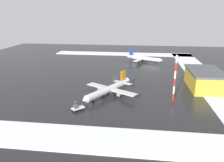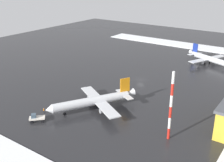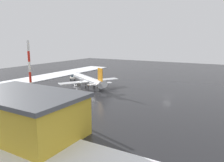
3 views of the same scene
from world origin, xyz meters
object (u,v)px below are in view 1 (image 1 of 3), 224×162
at_px(pushback_tug, 77,108).
at_px(ground_crew_by_nose_gear, 111,93).
at_px(airplane_far_rear, 108,90).
at_px(ground_crew_mid_apron, 75,103).
at_px(airplane_parked_portside, 144,58).
at_px(antenna_mast, 175,79).
at_px(cargo_hangar, 205,79).

relative_size(pushback_tug, ground_crew_by_nose_gear, 2.81).
bearing_deg(airplane_far_rear, ground_crew_by_nose_gear, 155.83).
height_order(pushback_tug, ground_crew_by_nose_gear, pushback_tug).
bearing_deg(ground_crew_mid_apron, airplane_parked_portside, -164.55).
relative_size(pushback_tug, ground_crew_mid_apron, 2.81).
bearing_deg(airplane_parked_portside, antenna_mast, -57.43).
bearing_deg(pushback_tug, antenna_mast, 156.19).
bearing_deg(antenna_mast, cargo_hangar, -43.05).
xyz_separation_m(airplane_parked_portside, antenna_mast, (-71.97, -10.95, 6.85)).
xyz_separation_m(airplane_far_rear, pushback_tug, (-16.12, 9.19, -1.72)).
distance_m(pushback_tug, ground_crew_mid_apron, 5.50).
xyz_separation_m(airplane_far_rear, ground_crew_by_nose_gear, (0.88, -1.23, -2.04)).
distance_m(antenna_mast, cargo_hangar, 25.22).
bearing_deg(airplane_far_rear, pushback_tug, 0.54).
relative_size(airplane_far_rear, ground_crew_mid_apron, 16.21).
bearing_deg(pushback_tug, ground_crew_by_nose_gear, -166.56).
bearing_deg(ground_crew_by_nose_gear, antenna_mast, -6.23).
relative_size(airplane_far_rear, pushback_tug, 5.76).
height_order(pushback_tug, ground_crew_mid_apron, pushback_tug).
height_order(ground_crew_mid_apron, cargo_hangar, cargo_hangar).
xyz_separation_m(ground_crew_by_nose_gear, cargo_hangar, (15.17, -42.77, 3.47)).
distance_m(pushback_tug, antenna_mast, 39.85).
bearing_deg(ground_crew_mid_apron, pushback_tug, 58.59).
relative_size(airplane_parked_portside, pushback_tug, 5.46).
relative_size(ground_crew_mid_apron, cargo_hangar, 0.07).
distance_m(airplane_far_rear, pushback_tug, 18.64).
height_order(airplane_parked_portside, ground_crew_by_nose_gear, airplane_parked_portside).
height_order(airplane_far_rear, pushback_tug, airplane_far_rear).
height_order(pushback_tug, cargo_hangar, cargo_hangar).
bearing_deg(airplane_far_rear, airplane_parked_portside, -162.81).
bearing_deg(airplane_parked_portside, pushback_tug, -82.50).
bearing_deg(airplane_far_rear, ground_crew_mid_apron, -15.62).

